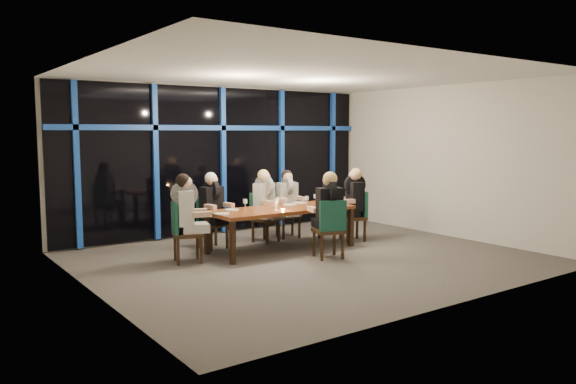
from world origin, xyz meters
name	(u,v)px	position (x,y,z in m)	size (l,w,h in m)	color
room	(310,135)	(0.00, 0.00, 2.02)	(7.04, 7.00, 3.02)	#59534E
window_wall	(223,158)	(0.01, 2.93, 1.55)	(6.86, 0.43, 2.94)	black
dining_table	(281,212)	(0.00, 0.80, 0.68)	(2.60, 1.00, 0.75)	brown
chair_far_left	(211,219)	(-0.92, 1.70, 0.52)	(0.48, 0.48, 0.93)	#321F10
chair_far_mid	(262,214)	(0.15, 1.65, 0.52)	(0.55, 0.55, 0.94)	#321F10
chair_far_right	(286,211)	(0.80, 1.78, 0.51)	(0.50, 0.50, 0.91)	#321F10
chair_end_left	(182,229)	(-1.83, 0.93, 0.54)	(0.56, 0.56, 0.97)	#321F10
chair_end_right	(357,213)	(1.69, 0.70, 0.53)	(0.55, 0.55, 0.95)	#321F10
chair_near_mid	(330,226)	(0.26, -0.24, 0.55)	(0.57, 0.57, 0.98)	#321F10
diner_far_left	(213,199)	(-0.91, 1.62, 0.89)	(0.49, 0.61, 0.91)	black
diner_far_mid	(266,195)	(0.17, 1.57, 0.90)	(0.56, 0.64, 0.91)	black
diner_far_right	(288,194)	(0.79, 1.71, 0.87)	(0.50, 0.61, 0.89)	black
diner_end_left	(187,205)	(-1.75, 0.91, 0.93)	(0.66, 0.57, 0.95)	black
diner_end_right	(353,194)	(1.61, 0.73, 0.91)	(0.65, 0.56, 0.92)	black
diner_near_mid	(329,202)	(0.28, -0.16, 0.94)	(0.58, 0.67, 0.95)	black
plate_far_left	(232,210)	(-0.84, 1.06, 0.76)	(0.24, 0.24, 0.01)	white
plate_far_mid	(290,205)	(0.35, 1.04, 0.76)	(0.24, 0.24, 0.01)	white
plate_far_right	(300,203)	(0.67, 1.16, 0.76)	(0.24, 0.24, 0.01)	white
plate_end_left	(222,214)	(-1.21, 0.75, 0.76)	(0.24, 0.24, 0.01)	white
plate_end_right	(325,203)	(1.08, 0.90, 0.76)	(0.24, 0.24, 0.01)	white
plate_near_mid	(316,208)	(0.45, 0.38, 0.76)	(0.24, 0.24, 0.01)	white
wine_bottle	(333,197)	(1.07, 0.65, 0.88)	(0.08, 0.08, 0.34)	black
water_pitcher	(320,201)	(0.74, 0.63, 0.84)	(0.11, 0.10, 0.18)	silver
tea_light	(283,210)	(-0.17, 0.51, 0.77)	(0.05, 0.05, 0.03)	#FFAD4C
wine_glass_a	(276,202)	(-0.22, 0.66, 0.89)	(0.07, 0.07, 0.19)	silver
wine_glass_b	(278,200)	(0.06, 1.00, 0.87)	(0.07, 0.07, 0.17)	silver
wine_glass_c	(307,199)	(0.54, 0.77, 0.88)	(0.07, 0.07, 0.18)	silver
wine_glass_d	(245,202)	(-0.63, 0.98, 0.88)	(0.07, 0.07, 0.18)	silver
wine_glass_e	(316,197)	(0.83, 0.89, 0.88)	(0.07, 0.07, 0.18)	silver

